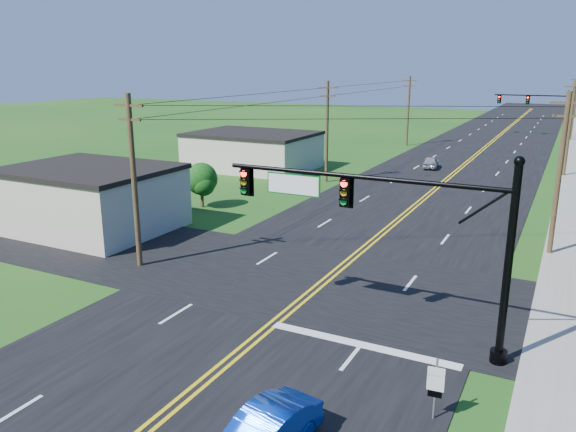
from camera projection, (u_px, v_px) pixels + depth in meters
The scene contains 17 objects.
ground at pixel (158, 416), 17.07m from camera, with size 260.00×260.00×0.00m, color #174C15.
road_main at pixel (463, 165), 60.07m from camera, with size 16.00×220.00×0.04m, color black.
road_cross at pixel (319, 283), 27.39m from camera, with size 70.00×10.00×0.04m, color black.
sidewalk at pixel (570, 192), 46.86m from camera, with size 2.00×160.00×0.08m, color gray.
signal_mast_main at pixel (383, 220), 20.81m from camera, with size 11.30×0.60×7.48m.
signal_mast_far at pixel (534, 106), 82.75m from camera, with size 10.98×0.60×7.48m.
cream_bldg_near at pixel (90, 198), 36.04m from camera, with size 10.20×8.20×4.10m.
cream_bldg_far at pixel (253, 150), 57.61m from camera, with size 12.20×9.20×3.70m.
utility_pole_left_a at pixel (134, 179), 28.61m from camera, with size 1.80×0.28×9.00m.
utility_pole_left_b at pixel (327, 130), 50.11m from camera, with size 1.80×0.28×9.00m.
utility_pole_left_c at pixel (408, 109), 73.34m from camera, with size 1.80×0.28×9.00m.
utility_pole_right_a at pixel (560, 172), 30.46m from camera, with size 1.80×0.28×9.00m.
utility_pole_right_b at pixel (570, 127), 52.83m from camera, with size 1.80×0.28×9.00m.
utility_pole_right_c at pixel (574, 106), 78.63m from camera, with size 1.80×0.28×9.00m.
tree_left at pixel (201, 179), 41.57m from camera, with size 2.40×2.40×3.37m.
distant_car at pixel (431, 163), 57.78m from camera, with size 1.43×3.56×1.21m, color #B8B8BD.
route_sign at pixel (435, 385), 16.58m from camera, with size 0.51×0.10×2.03m.
Camera 1 is at (10.29, -11.47, 10.32)m, focal length 35.00 mm.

